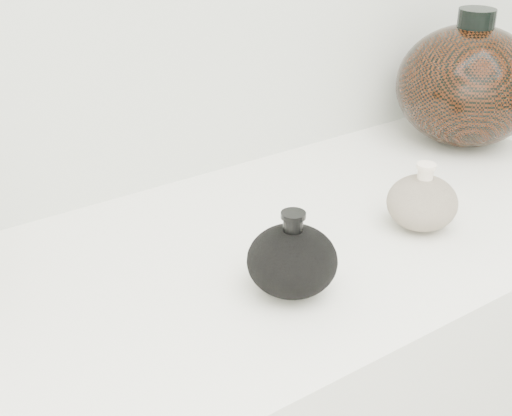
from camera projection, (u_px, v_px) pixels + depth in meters
black_gourd_vase at (292, 260)px, 0.83m from camera, size 0.12×0.12×0.10m
cream_gourd_vase at (422, 202)px, 0.97m from camera, size 0.10×0.10×0.10m
right_round_pot at (467, 85)px, 1.22m from camera, size 0.26×0.26×0.23m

